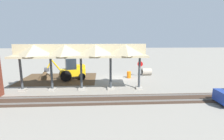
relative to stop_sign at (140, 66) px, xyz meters
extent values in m
plane|color=gray|center=(2.83, 0.84, -1.58)|extent=(120.00, 120.00, 0.00)
cube|color=#4C3823|center=(11.22, 0.76, -1.57)|extent=(9.86, 7.00, 0.01)
cube|color=#9E998E|center=(1.35, 5.78, -1.48)|extent=(0.70, 0.70, 0.20)
cylinder|color=#383D42|center=(1.35, 5.78, 0.22)|extent=(0.24, 0.24, 3.60)
cube|color=#9E998E|center=(4.47, 5.78, -1.48)|extent=(0.70, 0.70, 0.20)
cylinder|color=#383D42|center=(4.47, 5.78, 0.22)|extent=(0.24, 0.24, 3.60)
cube|color=#9E998E|center=(7.58, 5.78, -1.48)|extent=(0.70, 0.70, 0.20)
cylinder|color=#383D42|center=(7.58, 5.78, 0.22)|extent=(0.24, 0.24, 3.60)
cube|color=#9E998E|center=(10.70, 5.78, -1.48)|extent=(0.70, 0.70, 0.20)
cylinder|color=#383D42|center=(10.70, 5.78, 0.22)|extent=(0.24, 0.24, 3.60)
cube|color=#9E998E|center=(13.81, 5.78, -1.48)|extent=(0.70, 0.70, 0.20)
cylinder|color=#383D42|center=(13.81, 5.78, 0.22)|extent=(0.24, 0.24, 3.60)
cube|color=tan|center=(7.58, 5.78, 2.12)|extent=(13.66, 3.20, 0.20)
cube|color=tan|center=(7.58, 5.78, 2.77)|extent=(13.66, 0.20, 1.10)
pyramid|color=tan|center=(2.91, 5.78, 2.77)|extent=(2.80, 3.20, 1.10)
pyramid|color=tan|center=(6.03, 5.78, 2.77)|extent=(2.80, 3.20, 1.10)
pyramid|color=tan|center=(9.14, 5.78, 2.77)|extent=(2.80, 3.20, 1.10)
pyramid|color=tan|center=(12.25, 5.78, 2.77)|extent=(2.80, 3.20, 1.10)
cube|color=slate|center=(2.83, 8.24, -1.50)|extent=(60.00, 0.08, 0.15)
cube|color=slate|center=(2.83, 9.68, -1.50)|extent=(60.00, 0.08, 0.15)
cube|color=#38281E|center=(2.83, 8.96, -1.56)|extent=(60.00, 2.58, 0.03)
cylinder|color=gray|center=(0.00, 0.00, -0.57)|extent=(0.06, 0.06, 2.01)
cylinder|color=red|center=(0.00, 0.00, 0.24)|extent=(0.75, 0.20, 0.76)
cube|color=#EAB214|center=(9.29, 1.14, -0.61)|extent=(3.45, 2.24, 0.90)
cube|color=#1E262D|center=(9.48, 1.20, 0.54)|extent=(1.60, 1.52, 1.40)
cube|color=#EAB214|center=(8.32, 0.82, 0.09)|extent=(1.44, 1.40, 0.50)
cylinder|color=black|center=(10.43, 0.76, -0.88)|extent=(1.42, 0.72, 1.40)
cylinder|color=black|center=(9.98, 2.12, -0.88)|extent=(1.42, 0.72, 1.40)
cylinder|color=black|center=(8.46, 0.18, -1.13)|extent=(0.95, 0.57, 0.90)
cylinder|color=black|center=(8.05, 1.41, -1.13)|extent=(0.95, 0.57, 0.90)
cylinder|color=#EAB214|center=(11.24, 1.78, 0.50)|extent=(1.07, 0.50, 1.41)
cylinder|color=#EAB214|center=(12.00, 2.03, 0.57)|extent=(0.82, 0.41, 1.24)
cube|color=#47474C|center=(12.32, 2.14, -0.01)|extent=(0.82, 0.95, 0.40)
cone|color=#4C3823|center=(13.15, 0.37, -1.58)|extent=(3.99, 3.99, 2.14)
cylinder|color=#9E9384|center=(-1.18, -0.86, -1.06)|extent=(1.42, 1.11, 1.03)
cylinder|color=black|center=(-0.50, -0.82, -1.06)|extent=(0.06, 0.67, 0.67)
cylinder|color=black|center=(-4.95, 10.15, -1.28)|extent=(0.61, 0.23, 0.60)
cylinder|color=orange|center=(1.69, 0.73, -1.13)|extent=(0.56, 0.56, 0.90)
camera|label=1|loc=(5.36, 24.03, 4.17)|focal=28.00mm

